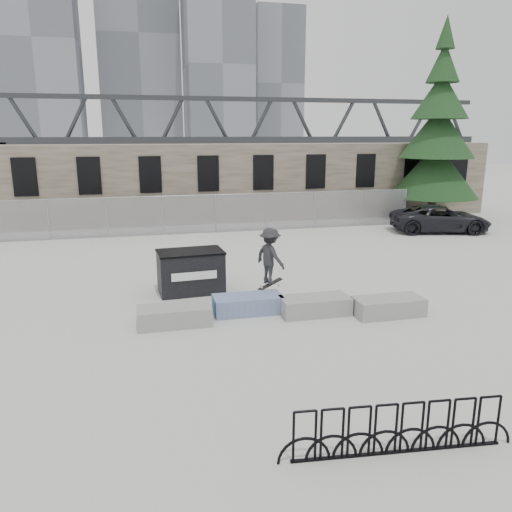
{
  "coord_description": "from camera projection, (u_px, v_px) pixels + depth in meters",
  "views": [
    {
      "loc": [
        -3.95,
        -13.23,
        5.14
      ],
      "look_at": [
        -0.36,
        1.85,
        1.3
      ],
      "focal_mm": 35.0,
      "sensor_mm": 36.0,
      "label": 1
    }
  ],
  "objects": [
    {
      "name": "planter_far_left",
      "position": [
        174.0,
        315.0,
        13.66
      ],
      "size": [
        2.0,
        0.9,
        0.52
      ],
      "color": "#959592",
      "rests_on": "ground"
    },
    {
      "name": "bike_rack",
      "position": [
        399.0,
        429.0,
        8.13
      ],
      "size": [
        4.03,
        0.42,
        0.9
      ],
      "rotation": [
        0.0,
        0.0,
        -0.09
      ],
      "color": "black",
      "rests_on": "ground"
    },
    {
      "name": "ground",
      "position": [
        283.0,
        313.0,
        14.61
      ],
      "size": [
        120.0,
        120.0,
        0.0
      ],
      "primitive_type": "plane",
      "color": "#B7B7B2",
      "rests_on": "ground"
    },
    {
      "name": "planter_center_right",
      "position": [
        315.0,
        305.0,
        14.47
      ],
      "size": [
        2.0,
        0.9,
        0.52
      ],
      "color": "#959592",
      "rests_on": "ground"
    },
    {
      "name": "chainlink_fence",
      "position": [
        216.0,
        213.0,
        26.17
      ],
      "size": [
        22.06,
        0.06,
        2.02
      ],
      "color": "gray",
      "rests_on": "ground"
    },
    {
      "name": "truss_bridge",
      "position": [
        240.0,
        140.0,
        67.8
      ],
      "size": [
        70.0,
        3.0,
        9.8
      ],
      "color": "#2D3033",
      "rests_on": "ground"
    },
    {
      "name": "stone_wall",
      "position": [
        206.0,
        183.0,
        29.4
      ],
      "size": [
        36.0,
        2.58,
        4.5
      ],
      "color": "#625948",
      "rests_on": "ground"
    },
    {
      "name": "planter_center_left",
      "position": [
        248.0,
        303.0,
        14.58
      ],
      "size": [
        2.0,
        0.9,
        0.52
      ],
      "color": "#365AA3",
      "rests_on": "ground"
    },
    {
      "name": "suv",
      "position": [
        440.0,
        219.0,
        26.44
      ],
      "size": [
        5.5,
        3.49,
        1.41
      ],
      "primitive_type": "imported",
      "rotation": [
        0.0,
        0.0,
        1.33
      ],
      "color": "black",
      "rests_on": "ground"
    },
    {
      "name": "dumpster",
      "position": [
        191.0,
        271.0,
        16.39
      ],
      "size": [
        2.21,
        1.44,
        1.4
      ],
      "rotation": [
        0.0,
        0.0,
        0.07
      ],
      "color": "black",
      "rests_on": "ground"
    },
    {
      "name": "spruce_tree",
      "position": [
        437.0,
        141.0,
        29.11
      ],
      "size": [
        5.09,
        5.09,
        11.5
      ],
      "color": "#38281E",
      "rests_on": "ground"
    },
    {
      "name": "skyline_towers",
      "position": [
        145.0,
        51.0,
        97.96
      ],
      "size": [
        58.0,
        28.0,
        48.0
      ],
      "color": "slate",
      "rests_on": "ground"
    },
    {
      "name": "skateboarder",
      "position": [
        270.0,
        256.0,
        15.01
      ],
      "size": [
        1.08,
        1.28,
        1.91
      ],
      "rotation": [
        0.0,
        0.0,
        2.06
      ],
      "color": "#252528",
      "rests_on": "ground"
    },
    {
      "name": "planter_offset",
      "position": [
        388.0,
        306.0,
        14.4
      ],
      "size": [
        2.0,
        0.9,
        0.52
      ],
      "color": "#959592",
      "rests_on": "ground"
    }
  ]
}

